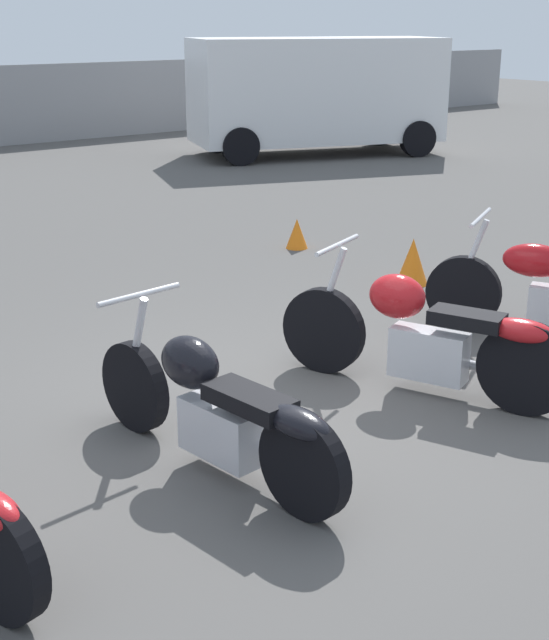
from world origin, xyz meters
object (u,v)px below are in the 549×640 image
at_px(motorcycle_slot_1, 217,409).
at_px(parked_van, 316,91).
at_px(traffic_cone_far, 297,234).
at_px(traffic_cone_near, 413,261).
at_px(motorcycle_slot_2, 426,336).

xyz_separation_m(motorcycle_slot_1, parked_van, (8.96, 9.68, 0.83)).
height_order(motorcycle_slot_1, traffic_cone_far, motorcycle_slot_1).
relative_size(parked_van, traffic_cone_near, 10.81).
bearing_deg(traffic_cone_near, motorcycle_slot_2, -134.45).
bearing_deg(parked_van, traffic_cone_near, 165.99).
bearing_deg(traffic_cone_far, motorcycle_slot_2, -116.97).
xyz_separation_m(motorcycle_slot_1, traffic_cone_far, (3.84, 3.97, -0.23)).
distance_m(motorcycle_slot_1, traffic_cone_far, 5.53).
relative_size(motorcycle_slot_1, motorcycle_slot_2, 1.02).
bearing_deg(motorcycle_slot_1, traffic_cone_far, 39.23).
height_order(motorcycle_slot_2, parked_van, parked_van).
bearing_deg(motorcycle_slot_2, traffic_cone_far, 41.12).
bearing_deg(motorcycle_slot_1, motorcycle_slot_2, -4.43).
relative_size(motorcycle_slot_2, traffic_cone_near, 4.37).
xyz_separation_m(motorcycle_slot_2, traffic_cone_near, (1.97, 2.00, -0.20)).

